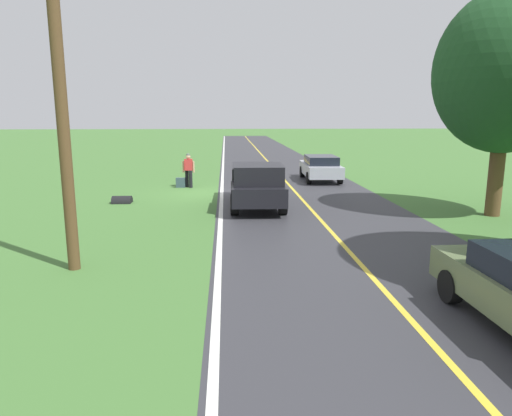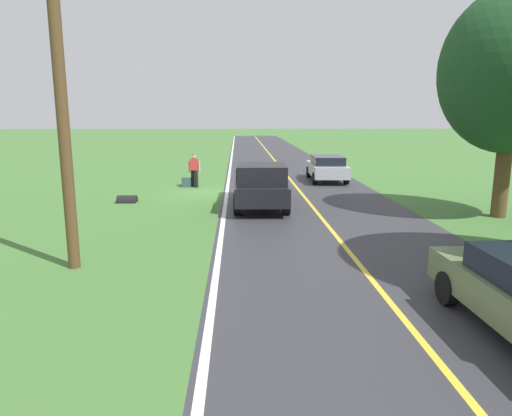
# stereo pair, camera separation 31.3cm
# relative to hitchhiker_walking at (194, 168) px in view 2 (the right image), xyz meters

# --- Properties ---
(ground_plane) EXTENTS (200.00, 200.00, 0.00)m
(ground_plane) POSITION_rel_hitchhiker_walking_xyz_m (-0.89, 1.97, -0.98)
(ground_plane) COLOR #427033
(road_surface) EXTENTS (7.46, 120.00, 0.00)m
(road_surface) POSITION_rel_hitchhiker_walking_xyz_m (-5.25, 1.97, -0.98)
(road_surface) COLOR #333338
(road_surface) RESTS_ON ground
(lane_edge_line) EXTENTS (0.16, 117.60, 0.00)m
(lane_edge_line) POSITION_rel_hitchhiker_walking_xyz_m (-1.69, 1.97, -0.98)
(lane_edge_line) COLOR silver
(lane_edge_line) RESTS_ON ground
(lane_centre_line) EXTENTS (0.14, 117.60, 0.00)m
(lane_centre_line) POSITION_rel_hitchhiker_walking_xyz_m (-5.25, 1.97, -0.98)
(lane_centre_line) COLOR gold
(lane_centre_line) RESTS_ON ground
(hitchhiker_walking) EXTENTS (0.62, 0.52, 1.75)m
(hitchhiker_walking) POSITION_rel_hitchhiker_walking_xyz_m (0.00, 0.00, 0.00)
(hitchhiker_walking) COLOR black
(hitchhiker_walking) RESTS_ON ground
(suitcase_carried) EXTENTS (0.47, 0.22, 0.50)m
(suitcase_carried) POSITION_rel_hitchhiker_walking_xyz_m (0.42, 0.06, -0.73)
(suitcase_carried) COLOR #384C56
(suitcase_carried) RESTS_ON ground
(pickup_truck_passing) EXTENTS (2.18, 5.44, 1.82)m
(pickup_truck_passing) POSITION_rel_hitchhiker_walking_xyz_m (-3.14, 5.46, -0.01)
(pickup_truck_passing) COLOR black
(pickup_truck_passing) RESTS_ON ground
(sedan_near_oncoming) EXTENTS (2.05, 4.46, 1.41)m
(sedan_near_oncoming) POSITION_rel_hitchhiker_walking_xyz_m (-7.25, -2.03, -0.23)
(sedan_near_oncoming) COLOR #B2B7C1
(sedan_near_oncoming) RESTS_ON ground
(utility_pole_roadside) EXTENTS (0.28, 0.28, 7.30)m
(utility_pole_roadside) POSITION_rel_hitchhiker_walking_xyz_m (1.79, 12.79, 2.67)
(utility_pole_roadside) COLOR brown
(utility_pole_roadside) RESTS_ON ground
(drainage_culvert) EXTENTS (0.80, 0.60, 0.60)m
(drainage_culvert) POSITION_rel_hitchhiker_walking_xyz_m (2.51, 4.16, -0.98)
(drainage_culvert) COLOR black
(drainage_culvert) RESTS_ON ground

